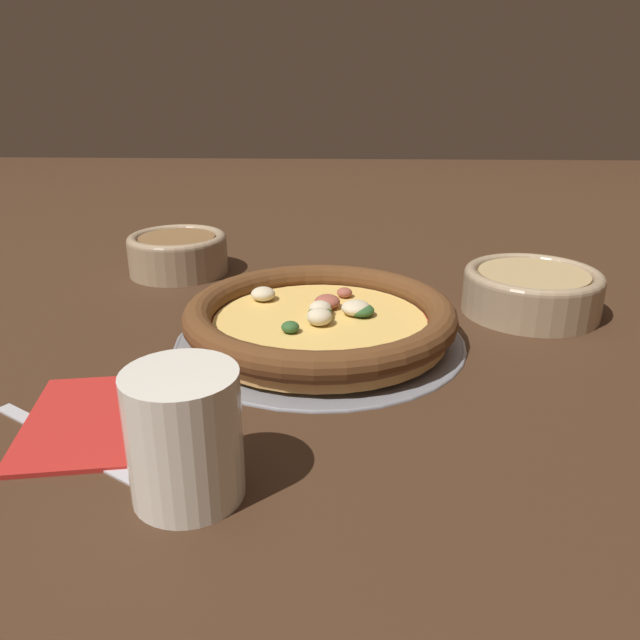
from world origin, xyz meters
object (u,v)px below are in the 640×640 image
object	(u,v)px
drinking_cup	(185,435)
napkin	(96,417)
bowl_near	(532,289)
pizza	(320,318)
pizza_tray	(320,338)
fork	(81,446)
bowl_far	(178,252)

from	to	relation	value
drinking_cup	napkin	bearing A→B (deg)	-132.61
bowl_near	drinking_cup	bearing A→B (deg)	-42.39
napkin	pizza	bearing A→B (deg)	134.13
pizza_tray	pizza	size ratio (longest dim) A/B	1.07
pizza	bowl_near	world-z (taller)	bowl_near
pizza	fork	xyz separation A→B (m)	(0.21, -0.18, -0.02)
pizza	drinking_cup	xyz separation A→B (m)	(0.26, -0.08, 0.02)
pizza_tray	pizza	distance (m)	0.02
bowl_near	fork	size ratio (longest dim) A/B	0.93
pizza_tray	pizza	bearing A→B (deg)	169.61
drinking_cup	fork	size ratio (longest dim) A/B	0.53
drinking_cup	bowl_near	bearing A→B (deg)	137.61
pizza	napkin	xyz separation A→B (m)	(0.17, -0.18, -0.02)
pizza_tray	bowl_far	size ratio (longest dim) A/B	2.23
pizza_tray	napkin	size ratio (longest dim) A/B	1.87
drinking_cup	pizza	bearing A→B (deg)	163.22
napkin	fork	distance (m)	0.04
napkin	fork	world-z (taller)	napkin
fork	pizza_tray	bearing A→B (deg)	82.59
bowl_near	fork	world-z (taller)	bowl_near
bowl_near	napkin	xyz separation A→B (m)	(0.27, -0.42, -0.03)
pizza_tray	bowl_far	world-z (taller)	bowl_far
bowl_near	bowl_far	xyz separation A→B (m)	(-0.14, -0.46, 0.00)
bowl_far	fork	size ratio (longest dim) A/B	0.81
pizza	napkin	bearing A→B (deg)	-45.87
pizza_tray	drinking_cup	xyz separation A→B (m)	(0.26, -0.08, 0.04)
pizza	fork	bearing A→B (deg)	-39.64
pizza_tray	napkin	world-z (taller)	same
pizza_tray	bowl_far	distance (m)	0.32
napkin	bowl_far	bearing A→B (deg)	-175.43
pizza	drinking_cup	bearing A→B (deg)	-16.78
napkin	drinking_cup	bearing A→B (deg)	47.39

